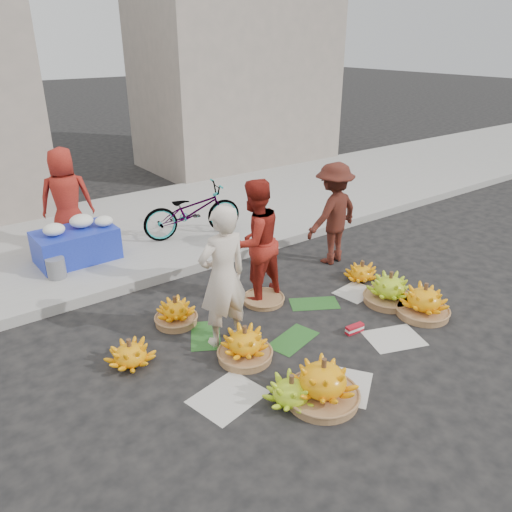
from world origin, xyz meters
TOP-DOWN VIEW (x-y plane):
  - ground at (0.00, 0.00)m, footprint 80.00×80.00m
  - curb at (0.00, 2.20)m, footprint 40.00×0.25m
  - sidewalk at (0.00, 4.30)m, footprint 40.00×4.00m
  - building_right at (4.50, 7.70)m, footprint 5.00×3.00m
  - newspaper_scatter at (0.00, -0.80)m, footprint 3.20×1.80m
  - banana_leaves at (-0.10, 0.20)m, footprint 2.00×1.00m
  - banana_bunch_0 at (-0.78, -0.16)m, footprint 0.67×0.67m
  - banana_bunch_1 at (-0.84, -1.04)m, footprint 0.59×0.59m
  - banana_bunch_2 at (-0.56, -1.19)m, footprint 0.73×0.73m
  - banana_bunch_3 at (1.64, -0.75)m, footprint 0.67×0.67m
  - banana_bunch_4 at (1.55, -0.26)m, footprint 0.67×0.67m
  - banana_bunch_5 at (1.76, 0.43)m, footprint 0.60×0.60m
  - banana_bunch_6 at (-1.86, 0.50)m, footprint 0.56×0.56m
  - banana_bunch_7 at (-1.05, 0.97)m, footprint 0.52×0.52m
  - basket_spare at (0.18, 0.76)m, footprint 0.56×0.56m
  - incense_stack at (0.61, -0.52)m, footprint 0.25×0.10m
  - vendor_cream at (-0.77, 0.27)m, footprint 0.62×0.41m
  - vendor_red at (0.15, 0.92)m, footprint 0.88×0.72m
  - man_striped at (1.86, 1.20)m, footprint 1.11×0.72m
  - flower_table at (-1.48, 3.38)m, footprint 1.21×0.78m
  - grey_bucket at (-1.93, 2.93)m, footprint 0.27×0.27m
  - flower_vendor at (-1.37, 3.94)m, footprint 0.94×0.77m
  - bicycle at (0.49, 3.21)m, footprint 0.94×1.81m

SIDE VIEW (x-z plane):
  - ground at x=0.00m, z-range 0.00..0.00m
  - newspaper_scatter at x=0.00m, z-range 0.00..0.01m
  - banana_leaves at x=-0.10m, z-range 0.00..0.01m
  - basket_spare at x=0.18m, z-range 0.00..0.06m
  - incense_stack at x=0.61m, z-range 0.01..0.11m
  - sidewalk at x=0.00m, z-range 0.00..0.12m
  - curb at x=0.00m, z-range 0.00..0.15m
  - banana_bunch_5 at x=1.76m, z-range -0.02..0.28m
  - banana_bunch_6 at x=-1.86m, z-range -0.02..0.30m
  - banana_bunch_1 at x=-0.84m, z-range -0.02..0.31m
  - banana_bunch_7 at x=-1.05m, z-range -0.04..0.35m
  - banana_bunch_0 at x=-0.78m, z-range -0.03..0.39m
  - banana_bunch_4 at x=1.55m, z-range -0.03..0.43m
  - banana_bunch_3 at x=1.64m, z-range -0.03..0.43m
  - banana_bunch_2 at x=-0.56m, z-range -0.03..0.46m
  - grey_bucket at x=-1.93m, z-range 0.12..0.42m
  - flower_table at x=-1.48m, z-range 0.06..0.75m
  - bicycle at x=0.49m, z-range 0.12..1.03m
  - man_striped at x=1.86m, z-range 0.00..1.61m
  - vendor_red at x=0.15m, z-range 0.00..1.69m
  - vendor_cream at x=-0.77m, z-range 0.00..1.70m
  - flower_vendor at x=-1.37m, z-range 0.12..1.78m
  - building_right at x=4.50m, z-range 0.00..5.00m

